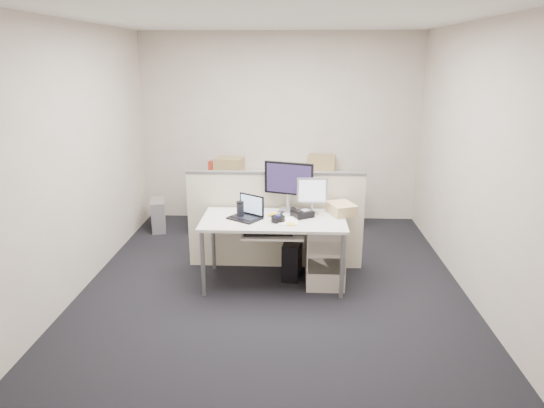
{
  "coord_description": "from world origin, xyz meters",
  "views": [
    {
      "loc": [
        0.21,
        -4.78,
        2.35
      ],
      "look_at": [
        -0.02,
        0.15,
        0.84
      ],
      "focal_mm": 32.0,
      "sensor_mm": 36.0,
      "label": 1
    }
  ],
  "objects_px": {
    "monitor_main": "(289,187)",
    "desk": "(274,225)",
    "laptop": "(245,208)",
    "desk_phone": "(302,214)"
  },
  "relations": [
    {
      "from": "desk_phone",
      "to": "monitor_main",
      "type": "bearing_deg",
      "value": 95.59
    },
    {
      "from": "desk",
      "to": "desk_phone",
      "type": "xyz_separation_m",
      "value": [
        0.3,
        0.08,
        0.1
      ]
    },
    {
      "from": "laptop",
      "to": "desk_phone",
      "type": "xyz_separation_m",
      "value": [
        0.6,
        0.1,
        -0.09
      ]
    },
    {
      "from": "laptop",
      "to": "desk_phone",
      "type": "relative_size",
      "value": 1.54
    },
    {
      "from": "monitor_main",
      "to": "desk_phone",
      "type": "distance_m",
      "value": 0.36
    },
    {
      "from": "monitor_main",
      "to": "desk_phone",
      "type": "height_order",
      "value": "monitor_main"
    },
    {
      "from": "desk",
      "to": "monitor_main",
      "type": "bearing_deg",
      "value": 63.22
    },
    {
      "from": "desk_phone",
      "to": "laptop",
      "type": "bearing_deg",
      "value": 160.42
    },
    {
      "from": "monitor_main",
      "to": "desk",
      "type": "bearing_deg",
      "value": -99.86
    },
    {
      "from": "desk",
      "to": "laptop",
      "type": "xyz_separation_m",
      "value": [
        -0.3,
        -0.02,
        0.18
      ]
    }
  ]
}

